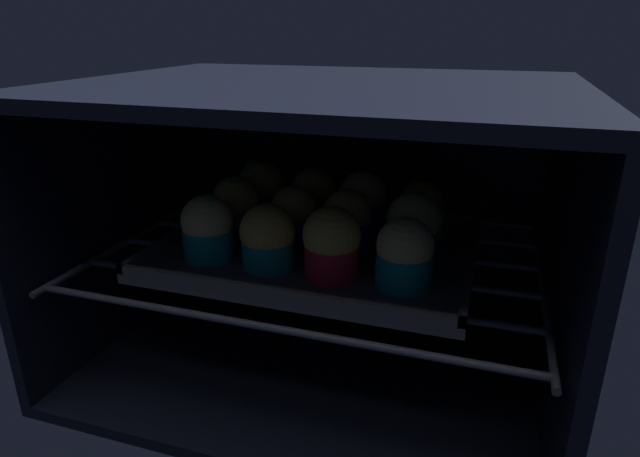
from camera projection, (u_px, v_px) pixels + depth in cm
name	position (u px, v px, depth cm)	size (l,w,h in cm)	color
oven_cavity	(331.00, 219.00, 73.09)	(59.00, 47.00, 37.00)	black
oven_rack	(322.00, 254.00, 70.52)	(54.80, 42.00, 0.80)	#444756
baking_tray	(320.00, 249.00, 69.50)	(38.59, 30.77, 2.20)	#4C4C51
muffin_row0_col0	(208.00, 228.00, 64.30)	(6.25, 6.25, 8.08)	#0C8C84
muffin_row0_col1	(268.00, 238.00, 61.96)	(6.49, 6.49, 7.62)	#0C8C84
muffin_row0_col2	(332.00, 244.00, 59.47)	(6.48, 6.48, 8.13)	red
muffin_row0_col3	(405.00, 254.00, 57.34)	(6.15, 6.15, 7.75)	#0C8C84
muffin_row1_col0	(236.00, 207.00, 71.34)	(6.17, 6.17, 8.30)	#7A238C
muffin_row1_col1	(294.00, 216.00, 69.42)	(6.10, 6.10, 7.38)	#1928B7
muffin_row1_col2	(347.00, 222.00, 66.86)	(6.10, 6.10, 7.76)	#1928B7
muffin_row1_col3	(413.00, 227.00, 64.70)	(6.60, 6.60, 8.02)	#0C8C84
muffin_row2_col0	(261.00, 191.00, 78.16)	(6.65, 6.65, 8.58)	#1928B7
muffin_row2_col1	(313.00, 197.00, 75.98)	(6.43, 6.43, 7.90)	silver
muffin_row2_col2	(363.00, 201.00, 73.88)	(6.51, 6.51, 8.07)	#1928B7
muffin_row2_col3	(421.00, 210.00, 71.80)	(6.10, 6.10, 7.39)	silver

